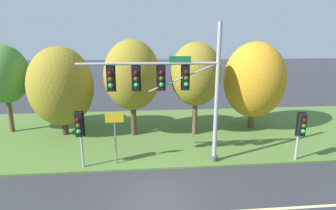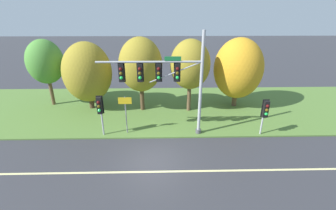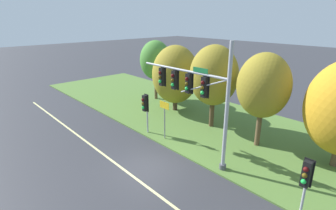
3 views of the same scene
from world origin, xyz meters
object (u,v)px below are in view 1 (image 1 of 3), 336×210
(tree_nearest_road, at_px, (4,74))
(tree_tall_centre, at_px, (254,80))
(pedestrian_signal_further_along, at_px, (79,128))
(tree_mid_verge, at_px, (196,74))
(tree_behind_signpost, at_px, (132,76))
(traffic_signal_mast, at_px, (172,85))
(pedestrian_signal_near_kerb, at_px, (301,127))
(route_sign_post, at_px, (115,130))
(tree_left_of_mast, at_px, (61,87))

(tree_nearest_road, bearing_deg, tree_tall_centre, -2.36)
(pedestrian_signal_further_along, xyz_separation_m, tree_mid_verge, (6.78, 4.53, 2.02))
(tree_behind_signpost, relative_size, tree_tall_centre, 1.02)
(traffic_signal_mast, height_order, tree_tall_centre, traffic_signal_mast)
(traffic_signal_mast, xyz_separation_m, pedestrian_signal_further_along, (-4.69, -0.24, -2.07))
(pedestrian_signal_near_kerb, height_order, pedestrian_signal_further_along, pedestrian_signal_further_along)
(route_sign_post, bearing_deg, pedestrian_signal_further_along, -166.35)
(traffic_signal_mast, relative_size, route_sign_post, 2.57)
(tree_tall_centre, bearing_deg, route_sign_post, -151.87)
(pedestrian_signal_further_along, height_order, tree_nearest_road, tree_nearest_road)
(pedestrian_signal_near_kerb, distance_m, pedestrian_signal_further_along, 11.65)
(tree_mid_verge, distance_m, tree_tall_centre, 4.70)
(pedestrian_signal_further_along, height_order, tree_behind_signpost, tree_behind_signpost)
(tree_left_of_mast, bearing_deg, route_sign_post, -50.53)
(tree_mid_verge, height_order, tree_tall_centre, tree_mid_verge)
(pedestrian_signal_near_kerb, relative_size, tree_nearest_road, 0.44)
(route_sign_post, height_order, tree_left_of_mast, tree_left_of_mast)
(tree_behind_signpost, xyz_separation_m, tree_tall_centre, (8.81, 0.76, -0.56))
(route_sign_post, bearing_deg, tree_tall_centre, 28.13)
(tree_behind_signpost, bearing_deg, pedestrian_signal_further_along, -117.57)
(traffic_signal_mast, xyz_separation_m, route_sign_post, (-2.99, 0.17, -2.36))
(pedestrian_signal_near_kerb, distance_m, tree_mid_verge, 7.15)
(pedestrian_signal_near_kerb, bearing_deg, tree_left_of_mast, 158.49)
(tree_left_of_mast, xyz_separation_m, tree_behind_signpost, (4.83, -0.51, 0.76))
(route_sign_post, distance_m, tree_left_of_mast, 6.51)
(pedestrian_signal_further_along, xyz_separation_m, tree_behind_signpost, (2.50, 4.80, 1.96))
(traffic_signal_mast, height_order, pedestrian_signal_near_kerb, traffic_signal_mast)
(traffic_signal_mast, distance_m, tree_behind_signpost, 5.06)
(tree_nearest_road, height_order, tree_tall_centre, tree_tall_centre)
(route_sign_post, height_order, tree_nearest_road, tree_nearest_road)
(route_sign_post, relative_size, tree_behind_signpost, 0.44)
(pedestrian_signal_further_along, bearing_deg, pedestrian_signal_near_kerb, -0.97)
(tree_mid_verge, bearing_deg, tree_tall_centre, 12.74)
(tree_nearest_road, xyz_separation_m, tree_left_of_mast, (4.04, -0.97, -0.75))
(pedestrian_signal_further_along, relative_size, route_sign_post, 1.07)
(pedestrian_signal_further_along, height_order, tree_tall_centre, tree_tall_centre)
(tree_tall_centre, bearing_deg, tree_mid_verge, -167.26)
(pedestrian_signal_near_kerb, xyz_separation_m, tree_nearest_road, (-18.01, 6.48, 2.22))
(pedestrian_signal_near_kerb, distance_m, tree_nearest_road, 19.27)
(route_sign_post, bearing_deg, tree_left_of_mast, 129.47)
(traffic_signal_mast, distance_m, tree_left_of_mast, 8.70)
(route_sign_post, xyz_separation_m, tree_nearest_road, (-8.07, 5.87, 2.25))
(pedestrian_signal_near_kerb, xyz_separation_m, tree_mid_verge, (-4.86, 4.72, 2.28))
(tree_nearest_road, distance_m, tree_left_of_mast, 4.22)
(traffic_signal_mast, xyz_separation_m, tree_behind_signpost, (-2.19, 4.56, -0.11))
(tree_left_of_mast, height_order, tree_tall_centre, tree_tall_centre)
(tree_left_of_mast, bearing_deg, traffic_signal_mast, -35.83)
(route_sign_post, distance_m, tree_behind_signpost, 4.99)
(tree_mid_verge, relative_size, tree_tall_centre, 1.00)
(traffic_signal_mast, height_order, tree_mid_verge, traffic_signal_mast)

